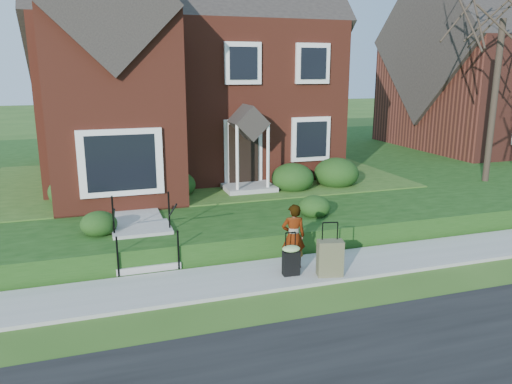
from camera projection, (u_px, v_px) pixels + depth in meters
name	position (u px, v px, depth m)	size (l,w,h in m)	color
ground	(270.00, 276.00, 10.93)	(120.00, 120.00, 0.00)	#2D5119
sidewalk	(270.00, 275.00, 10.92)	(60.00, 1.60, 0.08)	#9E9B93
terrace	(272.00, 165.00, 22.12)	(44.00, 20.00, 0.60)	#173B10
walkway	(133.00, 202.00, 14.64)	(1.20, 6.00, 0.06)	#9E9B93
main_house	(178.00, 46.00, 18.47)	(10.40, 10.20, 9.40)	maroon
neighbour_house	(500.00, 52.00, 24.66)	(9.40, 8.00, 9.20)	maroon
front_steps	(144.00, 241.00, 11.76)	(1.40, 2.02, 1.50)	#9E9B93
foundation_shrubs	(229.00, 181.00, 15.35)	(9.79, 4.38, 1.04)	black
woman	(293.00, 236.00, 11.07)	(0.54, 0.35, 1.47)	#999999
suitcase_black	(291.00, 259.00, 10.73)	(0.41, 0.34, 0.96)	black
suitcase_olive	(330.00, 258.00, 10.71)	(0.60, 0.42, 1.18)	brown
tree_gap	(505.00, 2.00, 16.13)	(5.94, 5.94, 8.49)	#3F3226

